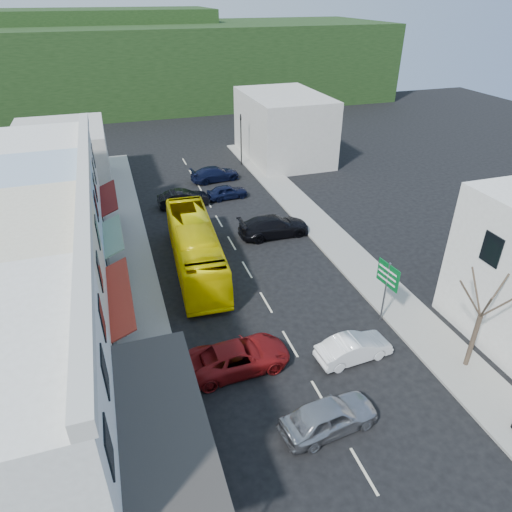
{
  "coord_description": "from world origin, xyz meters",
  "views": [
    {
      "loc": [
        -7.64,
        -17.51,
        16.68
      ],
      "look_at": [
        0.0,
        6.0,
        2.2
      ],
      "focal_mm": 32.0,
      "sensor_mm": 36.0,
      "label": 1
    }
  ],
  "objects": [
    {
      "name": "car_black_far",
      "position": [
        -2.21,
        19.94,
        0.7
      ],
      "size": [
        4.46,
        1.94,
        1.4
      ],
      "primitive_type": "imported",
      "rotation": [
        0.0,
        0.0,
        1.6
      ],
      "color": "black",
      "rests_on": "ground"
    },
    {
      "name": "hillside",
      "position": [
        -1.45,
        65.09,
        6.73
      ],
      "size": [
        80.0,
        26.0,
        14.0
      ],
      "color": "black",
      "rests_on": "ground"
    },
    {
      "name": "ground",
      "position": [
        0.0,
        0.0,
        0.0
      ],
      "size": [
        120.0,
        120.0,
        0.0
      ],
      "primitive_type": "plane",
      "color": "black",
      "rests_on": "ground"
    },
    {
      "name": "car_white",
      "position": [
        2.7,
        -2.04,
        0.7
      ],
      "size": [
        4.53,
        2.15,
        1.4
      ],
      "primitive_type": "imported",
      "rotation": [
        0.0,
        0.0,
        1.65
      ],
      "color": "white",
      "rests_on": "ground"
    },
    {
      "name": "shopfront_row",
      "position": [
        -12.49,
        5.0,
        4.0
      ],
      "size": [
        8.25,
        30.0,
        8.0
      ],
      "color": "silver",
      "rests_on": "ground"
    },
    {
      "name": "distant_block_right",
      "position": [
        11.0,
        30.0,
        3.5
      ],
      "size": [
        8.0,
        12.0,
        7.0
      ],
      "primitive_type": "cube",
      "color": "#B7B2A8",
      "rests_on": "ground"
    },
    {
      "name": "sidewalk_left",
      "position": [
        -7.5,
        10.0,
        0.07
      ],
      "size": [
        3.0,
        52.0,
        0.15
      ],
      "primitive_type": "cube",
      "color": "gray",
      "rests_on": "ground"
    },
    {
      "name": "car_black_near",
      "position": [
        3.49,
        12.21,
        0.7
      ],
      "size": [
        4.51,
        1.87,
        1.4
      ],
      "primitive_type": "imported",
      "rotation": [
        0.0,
        0.0,
        1.58
      ],
      "color": "black",
      "rests_on": "ground"
    },
    {
      "name": "distant_block_left",
      "position": [
        -12.0,
        27.0,
        3.0
      ],
      "size": [
        8.0,
        10.0,
        6.0
      ],
      "primitive_type": "cube",
      "color": "#B7B2A8",
      "rests_on": "ground"
    },
    {
      "name": "street_tree",
      "position": [
        7.9,
        -4.36,
        3.21
      ],
      "size": [
        2.14,
        2.14,
        6.42
      ],
      "primitive_type": null,
      "rotation": [
        0.0,
        0.0,
        -0.03
      ],
      "color": "#36291F",
      "rests_on": "ground"
    },
    {
      "name": "car_navy_far",
      "position": [
        1.93,
        25.19,
        0.7
      ],
      "size": [
        4.7,
        2.4,
        1.4
      ],
      "primitive_type": "imported",
      "rotation": [
        0.0,
        0.0,
        1.7
      ],
      "color": "black",
      "rests_on": "ground"
    },
    {
      "name": "car_navy_mid",
      "position": [
        1.91,
        20.44,
        0.7
      ],
      "size": [
        4.53,
        2.14,
        1.4
      ],
      "primitive_type": "imported",
      "rotation": [
        0.0,
        0.0,
        1.65
      ],
      "color": "black",
      "rests_on": "ground"
    },
    {
      "name": "bus",
      "position": [
        -3.26,
        9.28,
        1.55
      ],
      "size": [
        3.16,
        11.72,
        3.1
      ],
      "primitive_type": "imported",
      "rotation": [
        0.0,
        0.0,
        -0.06
      ],
      "color": "#F9E101",
      "rests_on": "ground"
    },
    {
      "name": "direction_sign",
      "position": [
        5.8,
        0.31,
        1.94
      ],
      "size": [
        0.61,
        1.79,
        3.87
      ],
      "primitive_type": null,
      "rotation": [
        0.0,
        0.0,
        0.12
      ],
      "color": "#055721",
      "rests_on": "ground"
    },
    {
      "name": "car_red",
      "position": [
        -3.15,
        -0.86,
        0.7
      ],
      "size": [
        4.68,
        2.1,
        1.4
      ],
      "primitive_type": "imported",
      "rotation": [
        0.0,
        0.0,
        1.61
      ],
      "color": "maroon",
      "rests_on": "ground"
    },
    {
      "name": "car_silver",
      "position": [
        -0.47,
        -5.66,
        0.7
      ],
      "size": [
        4.58,
        2.32,
        1.4
      ],
      "primitive_type": "imported",
      "rotation": [
        0.0,
        0.0,
        1.69
      ],
      "color": "#A4A4A9",
      "rests_on": "ground"
    },
    {
      "name": "sidewalk_right",
      "position": [
        7.5,
        10.0,
        0.07
      ],
      "size": [
        3.0,
        52.0,
        0.15
      ],
      "primitive_type": "cube",
      "color": "gray",
      "rests_on": "ground"
    },
    {
      "name": "pedestrian_left",
      "position": [
        -8.49,
        3.39,
        1.0
      ],
      "size": [
        0.44,
        0.63,
        1.7
      ],
      "primitive_type": "imported",
      "rotation": [
        0.0,
        0.0,
        1.5
      ],
      "color": "black",
      "rests_on": "sidewalk_left"
    },
    {
      "name": "traffic_signal",
      "position": [
        5.8,
        29.04,
        2.73
      ],
      "size": [
        1.11,
        1.37,
        5.45
      ],
      "primitive_type": null,
      "rotation": [
        0.0,
        0.0,
        2.87
      ],
      "color": "black",
      "rests_on": "ground"
    }
  ]
}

